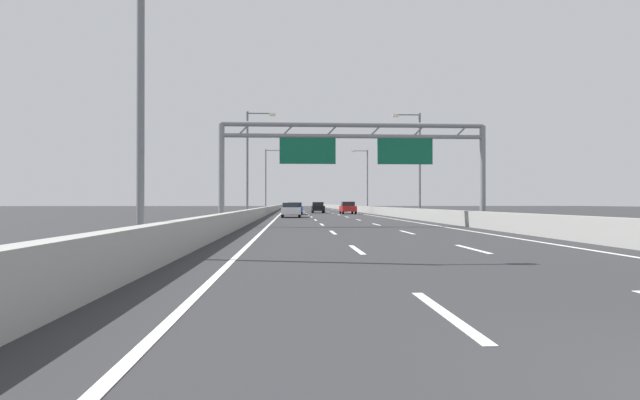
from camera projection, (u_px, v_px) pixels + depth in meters
ground_plane at (311, 210)px, 103.02m from camera, size 260.00×260.00×0.00m
lane_dash_left_0 at (446, 314)px, 6.57m from camera, size 0.16×3.00×0.01m
lane_dash_left_1 at (357, 250)px, 15.56m from camera, size 0.16×3.00×0.01m
lane_dash_left_2 at (333, 233)px, 24.55m from camera, size 0.16×3.00×0.01m
lane_dash_left_3 at (322, 225)px, 33.53m from camera, size 0.16×3.00×0.01m
lane_dash_left_4 at (316, 220)px, 42.52m from camera, size 0.16×3.00×0.01m
lane_dash_left_5 at (311, 217)px, 51.50m from camera, size 0.16×3.00×0.01m
lane_dash_left_6 at (309, 215)px, 60.49m from camera, size 0.16×3.00×0.01m
lane_dash_left_7 at (306, 213)px, 69.48m from camera, size 0.16×3.00×0.01m
lane_dash_left_8 at (305, 212)px, 78.46m from camera, size 0.16×3.00×0.01m
lane_dash_left_9 at (303, 211)px, 87.45m from camera, size 0.16×3.00×0.01m
lane_dash_left_10 at (302, 210)px, 96.44m from camera, size 0.16×3.00×0.01m
lane_dash_left_11 at (301, 210)px, 105.42m from camera, size 0.16×3.00×0.01m
lane_dash_left_12 at (301, 209)px, 114.41m from camera, size 0.16×3.00×0.01m
lane_dash_left_13 at (300, 209)px, 123.39m from camera, size 0.16×3.00×0.01m
lane_dash_left_14 at (299, 208)px, 132.38m from camera, size 0.16×3.00×0.01m
lane_dash_left_15 at (299, 208)px, 141.37m from camera, size 0.16×3.00×0.01m
lane_dash_left_16 at (299, 208)px, 150.35m from camera, size 0.16×3.00×0.01m
lane_dash_left_17 at (298, 207)px, 159.34m from camera, size 0.16×3.00×0.01m
lane_dash_right_1 at (473, 249)px, 15.76m from camera, size 0.16×3.00×0.01m
lane_dash_right_2 at (407, 232)px, 24.74m from camera, size 0.16×3.00×0.01m
lane_dash_right_3 at (376, 224)px, 33.73m from camera, size 0.16×3.00×0.01m
lane_dash_right_4 at (359, 220)px, 42.72m from camera, size 0.16×3.00×0.01m
lane_dash_right_5 at (347, 217)px, 51.70m from camera, size 0.16×3.00×0.01m
lane_dash_right_6 at (339, 215)px, 60.69m from camera, size 0.16×3.00×0.01m
lane_dash_right_7 at (333, 213)px, 69.68m from camera, size 0.16×3.00×0.01m
lane_dash_right_8 at (328, 212)px, 78.66m from camera, size 0.16×3.00×0.01m
lane_dash_right_9 at (324, 211)px, 87.65m from camera, size 0.16×3.00×0.01m
lane_dash_right_10 at (321, 210)px, 96.63m from camera, size 0.16×3.00×0.01m
lane_dash_right_11 at (319, 210)px, 105.62m from camera, size 0.16×3.00×0.01m
lane_dash_right_12 at (317, 209)px, 114.61m from camera, size 0.16×3.00×0.01m
lane_dash_right_13 at (315, 209)px, 123.59m from camera, size 0.16×3.00×0.01m
lane_dash_right_14 at (313, 208)px, 132.58m from camera, size 0.16×3.00×0.01m
lane_dash_right_15 at (312, 208)px, 141.56m from camera, size 0.16×3.00×0.01m
lane_dash_right_16 at (311, 208)px, 150.55m from camera, size 0.16×3.00×0.01m
lane_dash_right_17 at (310, 207)px, 159.54m from camera, size 0.16×3.00×0.01m
edge_line_left at (284, 211)px, 90.75m from camera, size 0.16×176.00×0.01m
edge_line_right at (342, 211)px, 91.33m from camera, size 0.16×176.00×0.01m
barrier_left at (278, 207)px, 112.63m from camera, size 0.45×220.00×0.95m
barrier_right at (340, 207)px, 113.39m from camera, size 0.45×220.00×0.95m
sign_gantry at (354, 147)px, 31.11m from camera, size 16.37×0.36×6.36m
streetlamp_left_near at (150, 50)px, 13.25m from camera, size 2.58×0.28×9.50m
streetlamp_left_mid at (250, 158)px, 45.00m from camera, size 2.58×0.28×9.50m
streetlamp_right_mid at (417, 159)px, 45.83m from camera, size 2.58×0.28×9.50m
streetlamp_left_far at (267, 177)px, 76.75m from camera, size 2.58×0.28×9.50m
streetlamp_right_far at (366, 177)px, 77.57m from camera, size 2.58×0.28×9.50m
blue_car at (295, 208)px, 62.60m from camera, size 1.89×4.44×1.48m
white_car at (291, 210)px, 50.22m from camera, size 1.87×4.23×1.44m
black_car at (318, 207)px, 72.56m from camera, size 1.76×4.15×1.54m
red_car at (348, 208)px, 66.54m from camera, size 1.83×4.70×1.59m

